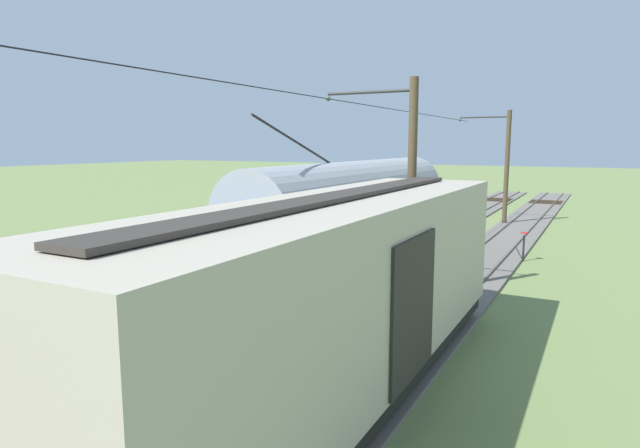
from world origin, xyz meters
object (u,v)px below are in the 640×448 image
(vintage_streetcar, at_px, (355,215))
(catenary_pole_foreground, at_px, (505,165))
(switch_stand, at_px, (523,245))
(boxcar_adjacent, at_px, (338,293))
(catenary_pole_mid_near, at_px, (409,185))

(vintage_streetcar, distance_m, catenary_pole_foreground, 16.28)
(switch_stand, bearing_deg, vintage_streetcar, 44.06)
(vintage_streetcar, relative_size, boxcar_adjacent, 1.31)
(boxcar_adjacent, bearing_deg, switch_stand, -95.37)
(switch_stand, bearing_deg, boxcar_adjacent, 84.63)
(catenary_pole_foreground, distance_m, catenary_pole_mid_near, 18.18)
(boxcar_adjacent, distance_m, switch_stand, 15.11)
(boxcar_adjacent, bearing_deg, catenary_pole_mid_near, -80.95)
(boxcar_adjacent, distance_m, catenary_pole_mid_near, 7.71)
(vintage_streetcar, relative_size, catenary_pole_mid_near, 2.39)
(catenary_pole_mid_near, bearing_deg, catenary_pole_foreground, -90.00)
(vintage_streetcar, height_order, switch_stand, vintage_streetcar)
(catenary_pole_mid_near, distance_m, switch_stand, 8.48)
(boxcar_adjacent, distance_m, catenary_pole_foreground, 25.72)
(vintage_streetcar, xyz_separation_m, switch_stand, (-5.46, -5.29, -1.56))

